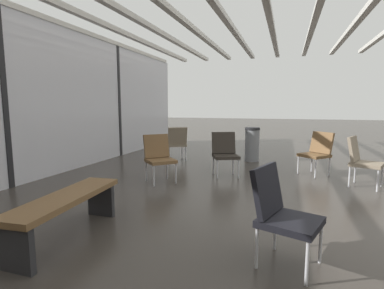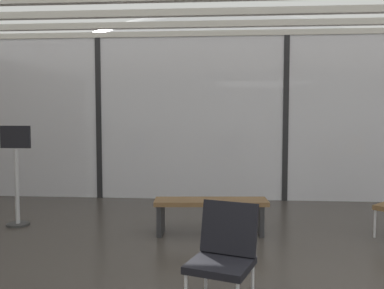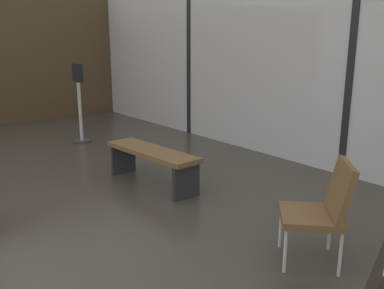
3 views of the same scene
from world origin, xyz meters
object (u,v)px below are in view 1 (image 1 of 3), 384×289
at_px(lounge_chair_3, 361,158).
at_px(trash_bin, 252,144).
at_px(lounge_chair_5, 281,210).
at_px(lounge_chair_1, 177,141).
at_px(lounge_chair_6, 159,155).
at_px(waiting_bench, 66,205).
at_px(lounge_chair_2, 225,151).
at_px(lounge_chair_0, 317,151).

xyz_separation_m(lounge_chair_3, trash_bin, (1.81, 2.08, -0.06)).
distance_m(lounge_chair_3, lounge_chair_5, 3.35).
relative_size(lounge_chair_1, lounge_chair_5, 1.00).
distance_m(lounge_chair_6, waiting_bench, 2.49).
bearing_deg(trash_bin, lounge_chair_2, 168.67).
bearing_deg(lounge_chair_2, lounge_chair_1, 117.06).
distance_m(lounge_chair_0, waiting_bench, 4.89).
bearing_deg(waiting_bench, lounge_chair_0, -39.35).
bearing_deg(waiting_bench, lounge_chair_2, -21.18).
xyz_separation_m(lounge_chair_5, trash_bin, (4.90, 0.81, -0.06)).
height_order(lounge_chair_2, trash_bin, lounge_chair_2).
xyz_separation_m(lounge_chair_5, waiting_bench, (-0.18, 2.15, -0.13)).
relative_size(lounge_chair_2, lounge_chair_3, 1.00).
bearing_deg(lounge_chair_6, lounge_chair_1, 57.26).
bearing_deg(lounge_chair_5, waiting_bench, 113.63).
height_order(lounge_chair_0, trash_bin, lounge_chair_0).
height_order(lounge_chair_1, lounge_chair_5, same).
xyz_separation_m(lounge_chair_2, lounge_chair_6, (-0.86, 1.07, 0.00)).
bearing_deg(lounge_chair_6, lounge_chair_5, -90.93).
relative_size(lounge_chair_1, lounge_chair_6, 1.00).
bearing_deg(lounge_chair_3, lounge_chair_5, -179.86).
relative_size(lounge_chair_6, waiting_bench, 0.57).
height_order(lounge_chair_1, waiting_bench, lounge_chair_1).
bearing_deg(lounge_chair_3, lounge_chair_6, 125.26).
height_order(lounge_chair_1, trash_bin, lounge_chair_1).
bearing_deg(lounge_chair_3, lounge_chair_2, 110.89).
distance_m(lounge_chair_2, lounge_chair_3, 2.43).
bearing_deg(trash_bin, lounge_chair_6, 151.42).
distance_m(lounge_chair_3, trash_bin, 2.76).
bearing_deg(lounge_chair_5, lounge_chair_0, 9.39).
height_order(lounge_chair_6, trash_bin, lounge_chair_6).
distance_m(lounge_chair_0, lounge_chair_5, 3.88).
xyz_separation_m(waiting_bench, trash_bin, (5.09, -1.35, 0.07)).
height_order(lounge_chair_0, lounge_chair_6, same).
height_order(lounge_chair_2, lounge_chair_6, same).
xyz_separation_m(lounge_chair_1, waiting_bench, (-4.56, -0.51, -0.13)).
relative_size(lounge_chair_2, trash_bin, 1.01).
relative_size(lounge_chair_1, lounge_chair_2, 1.00).
bearing_deg(lounge_chair_5, lounge_chair_6, 62.71).
bearing_deg(lounge_chair_1, trash_bin, 163.39).
distance_m(waiting_bench, trash_bin, 5.26).
relative_size(lounge_chair_2, lounge_chair_5, 1.00).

